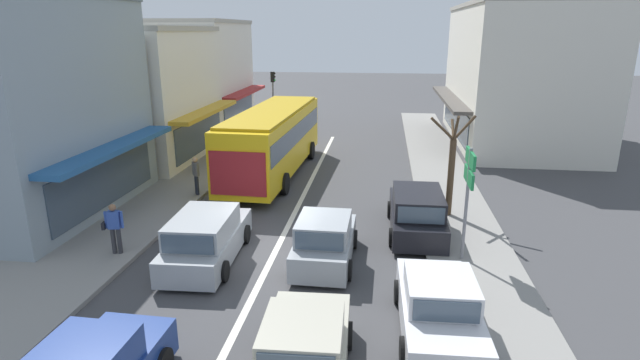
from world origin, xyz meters
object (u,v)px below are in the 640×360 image
Objects in this scene: sedan_behind_bus_mid at (303,356)px; parked_wagon_kerb_second at (417,213)px; city_bus at (273,137)px; pedestrian_browsing_midblock at (196,173)px; pedestrian_with_handbag_near at (114,226)px; directional_road_sign at (469,178)px; parked_sedan_kerb_front at (439,308)px; traffic_light_downstreet at (273,92)px; wagon_queue_far_back at (206,239)px; hatchback_adjacent_lane_lead at (325,241)px; street_tree_right at (451,169)px.

sedan_behind_bus_mid is 8.70m from parked_wagon_kerb_second.
city_bus is 6.71× the size of pedestrian_browsing_midblock.
directional_road_sign is at bearing 5.53° from pedestrian_with_handbag_near.
parked_wagon_kerb_second is (6.55, -6.64, -1.14)m from city_bus.
parked_sedan_kerb_front is 24.48m from traffic_light_downstreet.
traffic_light_downstreet is 21.28m from directional_road_sign.
traffic_light_downstreet is at bearing 111.39° from parked_sedan_kerb_front.
traffic_light_downstreet is (-2.20, 19.70, 2.11)m from wagon_queue_far_back.
wagon_queue_far_back is 8.10m from directional_road_sign.
hatchback_adjacent_lane_lead is at bearing -41.99° from pedestrian_browsing_midblock.
pedestrian_browsing_midblock is (-9.05, 2.76, 0.32)m from parked_wagon_kerb_second.
parked_wagon_kerb_second is at bearing 25.41° from wagon_queue_far_back.
wagon_queue_far_back reaches higher than hatchback_adjacent_lane_lead.
city_bus is 6.71× the size of pedestrian_with_handbag_near.
pedestrian_browsing_midblock is at bearing 174.12° from street_tree_right.
wagon_queue_far_back is (-3.62, -0.34, 0.04)m from hatchback_adjacent_lane_lead.
pedestrian_with_handbag_near is (-10.72, -4.90, -0.84)m from street_tree_right.
directional_road_sign is (1.28, -2.18, 1.96)m from parked_wagon_kerb_second.
hatchback_adjacent_lane_lead is 4.54m from parked_sedan_kerb_front.
traffic_light_downstreet reaches higher than hatchback_adjacent_lane_lead.
hatchback_adjacent_lane_lead is 0.82× the size of parked_wagon_kerb_second.
wagon_queue_far_back is at bearing -89.86° from city_bus.
street_tree_right is at bearing -56.09° from traffic_light_downstreet.
city_bus is 9.28m from street_tree_right.
city_bus is at bearing 104.54° from sedan_behind_bus_mid.
parked_wagon_kerb_second is at bearing 91.54° from parked_sedan_kerb_front.
parked_sedan_kerb_front is 0.94× the size of parked_wagon_kerb_second.
traffic_light_downstreet is (-8.73, 16.60, 2.11)m from parked_wagon_kerb_second.
pedestrian_browsing_midblock is (-0.32, -13.84, -1.79)m from traffic_light_downstreet.
hatchback_adjacent_lane_lead is 4.68m from directional_road_sign.
pedestrian_browsing_midblock is (-10.32, 4.93, -1.64)m from directional_road_sign.
parked_sedan_kerb_front is at bearing 37.22° from sedan_behind_bus_mid.
hatchback_adjacent_lane_lead is at bearing -172.03° from directional_road_sign.
city_bus reaches higher than wagon_queue_far_back.
city_bus is 10.15m from hatchback_adjacent_lane_lead.
traffic_light_downstreet is (-8.89, 22.70, 2.19)m from parked_sedan_kerb_front.
parked_wagon_kerb_second is 3.19m from directional_road_sign.
street_tree_right is at bearing -5.88° from pedestrian_browsing_midblock.
pedestrian_browsing_midblock is at bearing -91.32° from traffic_light_downstreet.
directional_road_sign reaches higher than parked_sedan_kerb_front.
pedestrian_with_handbag_near is 1.00× the size of pedestrian_browsing_midblock.
hatchback_adjacent_lane_lead is at bearing 5.34° from wagon_queue_far_back.
parked_wagon_kerb_second reaches higher than hatchback_adjacent_lane_lead.
parked_wagon_kerb_second is at bearing -45.36° from city_bus.
parked_sedan_kerb_front is (6.72, -12.74, -1.22)m from city_bus.
street_tree_right reaches higher than pedestrian_browsing_midblock.
street_tree_right reaches higher than parked_sedan_kerb_front.
city_bus is 2.57× the size of parked_sedan_kerb_front.
wagon_queue_far_back is 2.92m from pedestrian_with_handbag_near.
street_tree_right is at bearing 81.75° from parked_sedan_kerb_front.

